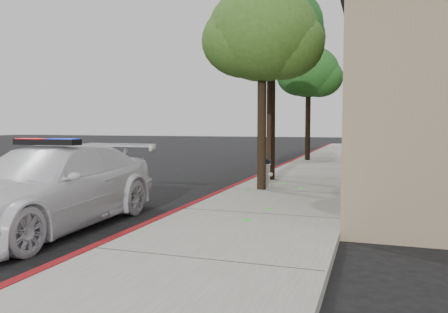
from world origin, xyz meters
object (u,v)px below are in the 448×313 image
police_car (48,187)px  fire_hydrant (265,172)px  street_tree_mid (272,32)px  street_tree_near (262,38)px  street_tree_far (309,74)px

police_car → fire_hydrant: 5.96m
street_tree_mid → fire_hydrant: bearing=-83.0°
fire_hydrant → street_tree_near: (0.04, -0.54, 3.46)m
fire_hydrant → street_tree_near: street_tree_near is taller
fire_hydrant → street_tree_far: (-0.18, 9.66, 3.66)m
fire_hydrant → street_tree_near: 3.50m
street_tree_mid → street_tree_far: 8.01m
police_car → street_tree_mid: bearing=69.9°
police_car → street_tree_far: 15.60m
street_tree_near → street_tree_far: (-0.22, 10.20, 0.20)m
police_car → street_tree_near: 6.39m
street_tree_near → street_tree_mid: (-0.24, 2.20, 0.58)m
street_tree_near → street_tree_far: street_tree_far is taller
police_car → street_tree_mid: 8.35m
street_tree_near → street_tree_mid: 2.28m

